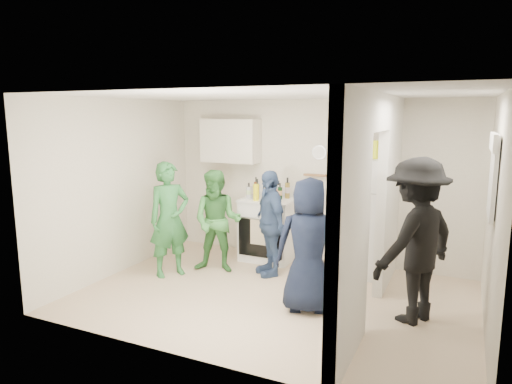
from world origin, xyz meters
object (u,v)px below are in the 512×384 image
(wicker_basket, at_px, (355,152))
(person_green_center, at_px, (217,221))
(blue_bowl, at_px, (355,143))
(person_denim, at_px, (270,223))
(person_navy, at_px, (309,245))
(fridge, at_px, (359,216))
(person_nook, at_px, (416,241))
(person_green_left, at_px, (170,219))
(yellow_cup_stack_top, at_px, (376,150))
(stove, at_px, (269,229))

(wicker_basket, bearing_deg, person_green_center, -154.46)
(blue_bowl, height_order, person_green_center, blue_bowl)
(person_denim, bearing_deg, blue_bowl, 78.60)
(person_navy, bearing_deg, fridge, -117.04)
(blue_bowl, xyz_separation_m, person_nook, (1.00, -1.34, -0.97))
(blue_bowl, bearing_deg, person_denim, -147.79)
(fridge, relative_size, person_navy, 1.06)
(blue_bowl, bearing_deg, person_green_left, -151.08)
(blue_bowl, bearing_deg, fridge, -26.57)
(blue_bowl, bearing_deg, wicker_basket, 0.00)
(yellow_cup_stack_top, height_order, person_green_center, yellow_cup_stack_top)
(fridge, bearing_deg, person_green_center, -156.95)
(person_green_center, relative_size, person_navy, 0.94)
(person_navy, relative_size, person_nook, 0.86)
(fridge, bearing_deg, person_nook, -55.09)
(stove, distance_m, fridge, 1.45)
(person_denim, relative_size, person_nook, 0.82)
(person_green_center, bearing_deg, stove, 47.32)
(yellow_cup_stack_top, bearing_deg, stove, 175.44)
(yellow_cup_stack_top, relative_size, person_denim, 0.17)
(yellow_cup_stack_top, xyz_separation_m, person_nook, (0.68, -1.19, -0.89))
(wicker_basket, height_order, person_green_center, wicker_basket)
(stove, distance_m, person_navy, 1.99)
(fridge, bearing_deg, stove, 178.78)
(stove, relative_size, person_green_center, 0.65)
(wicker_basket, height_order, person_nook, person_nook)
(person_green_left, bearing_deg, person_green_center, -18.48)
(wicker_basket, xyz_separation_m, person_green_left, (-2.30, -1.27, -0.94))
(person_green_left, xyz_separation_m, person_nook, (3.30, -0.07, 0.10))
(stove, xyz_separation_m, person_denim, (0.28, -0.63, 0.27))
(fridge, height_order, person_nook, person_nook)
(blue_bowl, bearing_deg, person_nook, -53.26)
(wicker_basket, xyz_separation_m, person_green_center, (-1.77, -0.85, -1.01))
(blue_bowl, xyz_separation_m, person_navy, (-0.14, -1.60, -1.09))
(blue_bowl, bearing_deg, stove, -179.13)
(fridge, xyz_separation_m, wicker_basket, (-0.10, 0.05, 0.91))
(stove, relative_size, person_denim, 0.65)
(yellow_cup_stack_top, distance_m, person_navy, 1.82)
(yellow_cup_stack_top, bearing_deg, person_green_left, -156.84)
(person_green_center, bearing_deg, person_denim, 1.36)
(person_navy, bearing_deg, person_green_left, -26.83)
(person_denim, bearing_deg, fridge, 74.30)
(wicker_basket, relative_size, person_navy, 0.22)
(person_green_center, height_order, person_nook, person_nook)
(fridge, xyz_separation_m, person_denim, (-1.13, -0.60, -0.08))
(wicker_basket, relative_size, person_nook, 0.19)
(blue_bowl, distance_m, person_green_center, 2.27)
(wicker_basket, distance_m, blue_bowl, 0.13)
(fridge, distance_m, person_denim, 1.28)
(stove, bearing_deg, person_green_left, -128.36)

